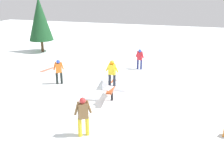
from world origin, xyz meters
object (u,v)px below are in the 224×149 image
object	(u,v)px
pine_tree_far	(40,19)
bystander_brown	(83,115)
rail_feature	(112,88)
bystander_red	(140,58)
bystander_orange	(59,70)
loose_snowboard_coral	(47,70)
loose_snowboard_white	(180,80)
main_rider_on_rail	(112,74)

from	to	relation	value
pine_tree_far	bystander_brown	bearing A→B (deg)	37.93
rail_feature	bystander_red	distance (m)	5.72
bystander_orange	bystander_red	bearing A→B (deg)	-164.90
loose_snowboard_coral	rail_feature	bearing A→B (deg)	-106.52
bystander_red	pine_tree_far	xyz separation A→B (m)	(-2.71, -9.62, 2.14)
loose_snowboard_coral	loose_snowboard_white	world-z (taller)	same
rail_feature	pine_tree_far	size ratio (longest dim) A/B	0.40
main_rider_on_rail	loose_snowboard_white	xyz separation A→B (m)	(-4.23, 3.19, -1.44)
bystander_orange	loose_snowboard_coral	bearing A→B (deg)	-78.03
rail_feature	main_rider_on_rail	distance (m)	0.79
loose_snowboard_coral	pine_tree_far	bearing A→B (deg)	49.73
bystander_orange	loose_snowboard_coral	distance (m)	3.27
loose_snowboard_white	pine_tree_far	size ratio (longest dim) A/B	0.30
pine_tree_far	loose_snowboard_coral	bearing A→B (deg)	35.08
bystander_red	loose_snowboard_white	size ratio (longest dim) A/B	0.98
main_rider_on_rail	bystander_red	distance (m)	5.76
bystander_orange	pine_tree_far	world-z (taller)	pine_tree_far
rail_feature	pine_tree_far	world-z (taller)	pine_tree_far
loose_snowboard_coral	pine_tree_far	xyz separation A→B (m)	(-4.83, -3.39, 2.94)
bystander_red	rail_feature	bearing A→B (deg)	97.53
loose_snowboard_white	pine_tree_far	xyz separation A→B (m)	(-4.19, -12.52, 2.94)
bystander_brown	bystander_red	world-z (taller)	bystander_brown
main_rider_on_rail	bystander_brown	distance (m)	3.51
main_rider_on_rail	bystander_brown	xyz separation A→B (m)	(3.47, -0.07, -0.55)
main_rider_on_rail	rail_feature	bearing A→B (deg)	0.00
rail_feature	main_rider_on_rail	size ratio (longest dim) A/B	1.34
bystander_orange	loose_snowboard_coral	xyz separation A→B (m)	(-2.26, -2.21, -0.84)
main_rider_on_rail	pine_tree_far	bearing A→B (deg)	-124.61
loose_snowboard_white	bystander_orange	bearing A→B (deg)	19.80
loose_snowboard_coral	bystander_orange	bearing A→B (deg)	-121.04
rail_feature	loose_snowboard_coral	world-z (taller)	rail_feature
bystander_brown	loose_snowboard_white	distance (m)	8.41
rail_feature	bystander_brown	xyz separation A→B (m)	(3.47, -0.07, 0.24)
rail_feature	loose_snowboard_coral	size ratio (longest dim) A/B	1.54
main_rider_on_rail	loose_snowboard_white	size ratio (longest dim) A/B	0.97
main_rider_on_rail	pine_tree_far	xyz separation A→B (m)	(-8.42, -9.33, 1.50)
main_rider_on_rail	pine_tree_far	world-z (taller)	pine_tree_far
loose_snowboard_white	main_rider_on_rail	bearing A→B (deg)	50.14
bystander_orange	bystander_red	xyz separation A→B (m)	(-4.38, 4.02, -0.03)
rail_feature	main_rider_on_rail	bearing A→B (deg)	0.00
bystander_red	pine_tree_far	world-z (taller)	pine_tree_far
rail_feature	bystander_orange	xyz separation A→B (m)	(-1.34, -3.74, 0.19)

